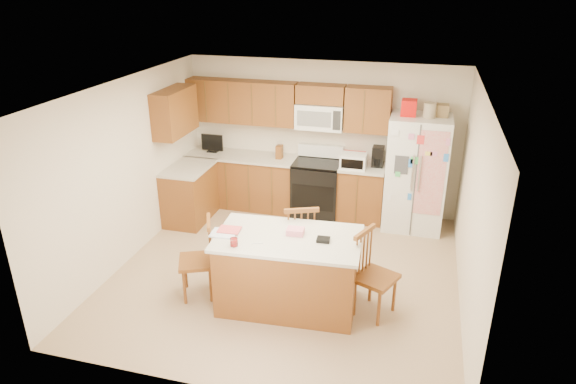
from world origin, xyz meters
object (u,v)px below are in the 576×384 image
(refrigerator, at_px, (416,172))
(windsor_chair_back, at_px, (299,243))
(windsor_chair_left, at_px, (199,260))
(island, at_px, (288,271))
(stove, at_px, (317,187))
(windsor_chair_right, at_px, (374,276))

(refrigerator, xyz_separation_m, windsor_chair_back, (-1.38, -1.93, -0.41))
(refrigerator, bearing_deg, windsor_chair_left, -133.04)
(windsor_chair_left, bearing_deg, island, 4.35)
(windsor_chair_back, bearing_deg, stove, 95.38)
(refrigerator, bearing_deg, windsor_chair_back, -125.69)
(stove, bearing_deg, windsor_chair_left, -108.51)
(refrigerator, height_order, windsor_chair_right, refrigerator)
(refrigerator, height_order, windsor_chair_back, refrigerator)
(windsor_chair_back, bearing_deg, refrigerator, 54.31)
(windsor_chair_left, bearing_deg, windsor_chair_right, 4.91)
(stove, relative_size, windsor_chair_right, 1.07)
(windsor_chair_right, bearing_deg, windsor_chair_back, 151.98)
(windsor_chair_left, bearing_deg, refrigerator, 46.96)
(refrigerator, relative_size, windsor_chair_back, 1.90)
(refrigerator, bearing_deg, windsor_chair_right, -98.11)
(refrigerator, relative_size, island, 1.14)
(island, xyz_separation_m, windsor_chair_right, (1.01, 0.10, 0.03))
(stove, distance_m, windsor_chair_right, 2.81)
(refrigerator, xyz_separation_m, windsor_chair_left, (-2.48, -2.66, -0.43))
(windsor_chair_left, xyz_separation_m, windsor_chair_right, (2.13, 0.18, 0.01))
(stove, height_order, windsor_chair_back, stove)
(stove, xyz_separation_m, island, (0.21, -2.63, -0.01))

